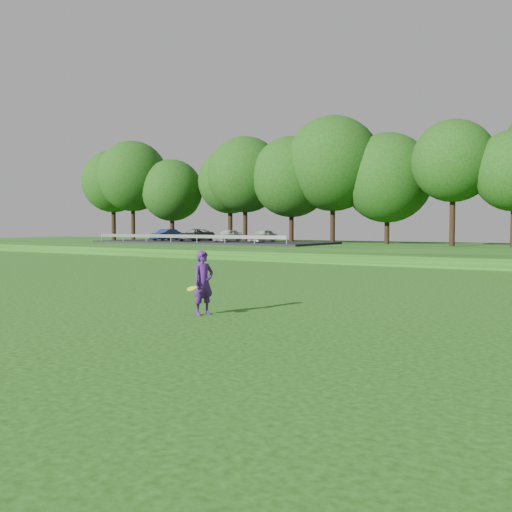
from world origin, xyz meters
The scene contains 6 objects.
ground centered at (0.00, 0.00, 0.00)m, with size 140.00×140.00×0.00m, color #193F0C.
berm centered at (0.00, 34.00, 0.30)m, with size 130.00×30.00×0.60m, color #193F0C.
walking_path centered at (0.00, 20.00, 0.02)m, with size 130.00×1.60×0.04m, color gray.
treeline centered at (0.00, 38.00, 8.10)m, with size 104.00×7.00×15.00m, color #173C0D, non-canonical shape.
parking_lot centered at (-24.09, 32.79, 0.99)m, with size 24.00×9.00×1.38m.
woman centered at (1.38, -0.39, 0.82)m, with size 0.53×0.99×1.64m.
Camera 1 is at (10.38, -11.78, 2.26)m, focal length 40.00 mm.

